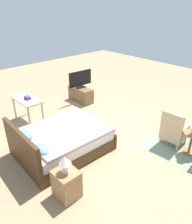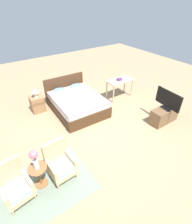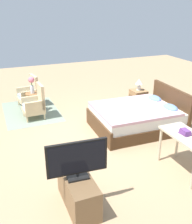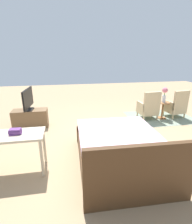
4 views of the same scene
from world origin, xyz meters
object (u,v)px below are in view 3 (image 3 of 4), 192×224
Objects in this scene: tv_stand at (78,191)px; table_lamp at (139,83)px; bed at (138,117)px; side_table at (33,100)px; nightstand at (138,99)px; vanity_desk at (187,141)px; tv_flatscreen at (77,159)px; armchair_by_window_right at (35,104)px; book_stack at (185,132)px; flower_vase at (32,83)px; armchair_by_window_left at (29,94)px.

table_lamp is at bearing 137.25° from tv_stand.
bed is 2.19× the size of tv_stand.
nightstand is at bearing 72.00° from side_table.
tv_flatscreen is at bearing -86.89° from vanity_desk.
vanity_desk reaches higher than tv_stand.
tv_flatscreen reaches higher than tv_stand.
book_stack is at bearing 30.79° from armchair_by_window_right.
table_lamp is 1.55× the size of book_stack.
tv_stand is at bearing -48.10° from bed.
armchair_by_window_right is 4.31× the size of book_stack.
table_lamp reaches higher than side_table.
flower_vase reaches higher than nightstand.
book_stack is at bearing 94.62° from tv_flatscreen.
armchair_by_window_right is 0.88× the size of vanity_desk.
bed is at bearing 46.16° from flower_vase.
nightstand is at bearing 137.26° from tv_stand.
book_stack is at bearing 27.33° from side_table.
armchair_by_window_left is 0.49m from side_table.
flower_vase reaches higher than bed.
vanity_desk is (4.48, 2.08, 0.25)m from armchair_by_window_left.
vanity_desk reaches higher than nightstand.
side_table is (0.49, 0.03, -0.04)m from armchair_by_window_left.
armchair_by_window_right reaches higher than table_lamp.
flower_vase is at bearing 176.78° from armchair_by_window_right.
armchair_by_window_right is 1.93× the size of flower_vase.
side_table is 0.50m from flower_vase.
flower_vase is (-0.48, 0.03, 0.46)m from armchair_by_window_right.
book_stack is (4.43, 2.06, 0.40)m from armchair_by_window_left.
tv_flatscreen reaches higher than armchair_by_window_right.
armchair_by_window_left is at bearing -116.10° from nightstand.
tv_stand is at bearing -42.74° from nightstand.
side_table is 0.61× the size of tv_flatscreen.
bed is 1.44m from table_lamp.
nightstand is at bearing 164.69° from vanity_desk.
tv_flatscreen is 0.86× the size of vanity_desk.
vanity_desk is at bearing 30.59° from armchair_by_window_right.
book_stack is at bearing 94.55° from tv_stand.
armchair_by_window_left is at bearing -176.78° from flower_vase.
bed is 2.99m from tv_stand.
tv_flatscreen reaches higher than armchair_by_window_left.
nightstand is 4.34m from tv_flatscreen.
vanity_desk is at bearing 27.20° from flower_vase.
tv_stand is 2.15m from book_stack.
armchair_by_window_left is 3.27m from table_lamp.
vanity_desk is at bearing 93.11° from tv_flatscreen.
tv_flatscreen reaches higher than table_lamp.
armchair_by_window_left is 1.68× the size of side_table.
nightstand is at bearing -90.00° from table_lamp.
nightstand is (-1.17, 0.70, -0.02)m from bed.
table_lamp is 3.12m from book_stack.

